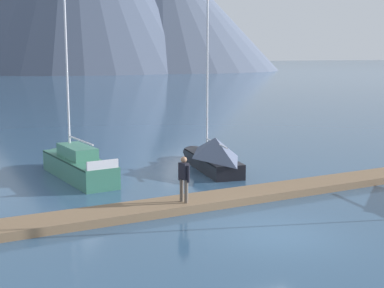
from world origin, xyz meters
TOP-DOWN VIEW (x-y plane):
  - ground_plane at (0.00, 0.00)m, footprint 700.00×700.00m
  - mountain_rear_spur at (66.09, 163.86)m, footprint 80.13×80.13m
  - dock at (0.00, 4.00)m, footprint 24.62×2.43m
  - sailboat_second_berth at (-3.62, 10.90)m, footprint 2.12×6.92m
  - sailboat_mid_dock_port at (2.81, 9.56)m, footprint 2.44×6.68m
  - person_on_dock at (-1.46, 3.70)m, footprint 0.31×0.57m

SIDE VIEW (x-z plane):
  - ground_plane at x=0.00m, z-range 0.00..0.00m
  - dock at x=0.00m, z-range -0.01..0.29m
  - sailboat_second_berth at x=-3.62m, z-range -3.91..5.15m
  - sailboat_mid_dock_port at x=2.81m, z-range -3.58..5.15m
  - person_on_dock at x=-1.46m, z-range 0.42..2.11m
  - mountain_rear_spur at x=66.09m, z-range 0.47..42.81m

